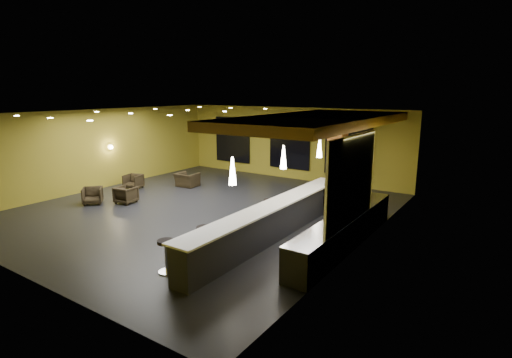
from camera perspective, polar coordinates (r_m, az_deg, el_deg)
The scene contains 36 objects.
floor at distance 14.89m, azimuth -7.51°, elevation -4.50°, with size 12.00×13.00×0.10m, color black.
ceiling at distance 14.27m, azimuth -7.92°, elevation 9.47°, with size 12.00×13.00×0.10m, color black.
wall_back at distance 19.79m, azimuth 4.97°, elevation 5.12°, with size 12.00×0.10×3.50m, color #A09023.
wall_front at distance 10.62m, azimuth -31.78°, elevation -3.16°, with size 12.00×0.10×3.50m, color #A09023.
wall_left at distance 18.99m, azimuth -21.57°, elevation 3.98°, with size 0.10×13.00×3.50m, color #A09023.
wall_right at distance 11.46m, azimuth 15.62°, elevation -0.69°, with size 0.10×13.00×3.50m, color #A09023.
wood_soffit at distance 12.90m, azimuth 8.74°, elevation 8.29°, with size 3.60×8.00×0.28m, color olive.
window_left at distance 21.61m, azimuth -3.36°, elevation 5.63°, with size 2.20×0.06×2.40m, color black.
window_center at distance 19.71m, azimuth 4.81°, elevation 4.94°, with size 2.20×0.06×2.40m, color black.
window_right at distance 18.45m, azimuth 12.99°, elevation 4.15°, with size 2.20×0.06×2.40m, color black.
tile_backsplash at distance 10.52m, azimuth 13.50°, elevation -0.34°, with size 0.06×3.20×2.40m, color white.
bar_counter at distance 11.88m, azimuth 2.60°, elevation -6.03°, with size 0.60×8.00×1.00m, color black.
bar_top at distance 11.73m, azimuth 2.62°, elevation -3.60°, with size 0.78×8.10×0.05m, color white.
prep_counter at distance 11.50m, azimuth 12.53°, elevation -7.33°, with size 0.70×6.00×0.86m, color black.
prep_top at distance 11.36m, azimuth 12.64°, elevation -5.17°, with size 0.72×6.00×0.03m, color silver.
wall_shelf_lower at distance 10.48m, azimuth 12.29°, elevation -2.58°, with size 0.30×1.50×0.03m, color silver.
wall_shelf_upper at distance 10.37m, azimuth 12.40°, elevation -0.18°, with size 0.30×1.50×0.03m, color silver.
column at distance 15.60m, azimuth 11.47°, elevation 2.93°, with size 0.60×0.60×3.50m, color brown.
wall_sconce at distance 19.13m, azimuth -20.07°, elevation 4.31°, with size 0.22×0.22×0.22m, color #FFE5B2.
pendant_0 at distance 9.80m, azimuth -3.38°, elevation 1.16°, with size 0.20×0.20×0.70m, color white.
pendant_1 at distance 11.86m, azimuth 3.94°, elevation 3.13°, with size 0.20×0.20×0.70m, color white.
pendant_2 at distance 14.06m, azimuth 9.06°, elevation 4.47°, with size 0.20×0.20×0.70m, color white.
staff_a at distance 14.03m, azimuth 10.44°, elevation -2.18°, with size 0.56×0.37×1.54m, color black.
staff_b at distance 14.19m, azimuth 12.24°, elevation -1.98°, with size 0.77×0.60×1.59m, color black.
staff_c at distance 13.82m, azimuth 14.01°, elevation -2.06°, with size 0.87×0.57×1.78m, color black.
armchair_a at distance 16.61m, azimuth -22.32°, elevation -2.21°, with size 0.70×0.72×0.65m, color black.
armchair_b at distance 16.29m, azimuth -18.07°, elevation -2.15°, with size 0.70×0.72×0.66m, color black.
armchair_c at distance 18.59m, azimuth -17.11°, elevation -0.34°, with size 0.69×0.71×0.64m, color black.
armchair_d at distance 18.44m, azimuth -9.83°, elevation -0.11°, with size 0.95×0.83×0.62m, color black.
bar_stool_0 at distance 9.88m, azimuth -12.73°, elevation -10.11°, with size 0.42×0.42×0.82m.
bar_stool_1 at distance 10.51m, azimuth -7.35°, elevation -8.36°, with size 0.44×0.44×0.86m.
bar_stool_2 at distance 11.44m, azimuth -4.24°, elevation -6.95°, with size 0.37×0.37×0.73m.
bar_stool_3 at distance 12.32m, azimuth 0.27°, elevation -5.50°, with size 0.37×0.37×0.73m.
bar_stool_4 at distance 13.20m, azimuth 1.92°, elevation -4.13°, with size 0.39×0.39×0.78m.
bar_stool_5 at distance 14.27m, azimuth 4.65°, elevation -3.06°, with size 0.36×0.36×0.72m.
bar_stool_6 at distance 15.11m, azimuth 7.36°, elevation -1.93°, with size 0.42×0.42×0.84m.
Camera 1 is at (9.47, -10.65, 4.27)m, focal length 28.00 mm.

